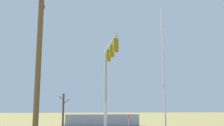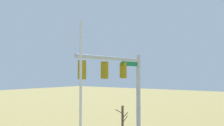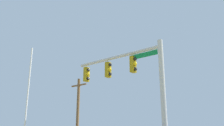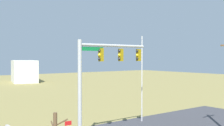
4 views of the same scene
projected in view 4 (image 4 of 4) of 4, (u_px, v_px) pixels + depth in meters
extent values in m
cylinder|color=#B2B5BA|center=(80.00, 92.00, 19.36)|extent=(0.28, 0.28, 7.24)
cylinder|color=#B2B5BA|center=(114.00, 46.00, 21.15)|extent=(6.02, 0.27, 0.20)
cube|color=#0F7238|center=(93.00, 49.00, 19.97)|extent=(1.80, 0.05, 0.28)
cube|color=#937A0F|center=(101.00, 55.00, 20.42)|extent=(0.24, 0.36, 0.96)
sphere|color=black|center=(99.00, 51.00, 20.32)|extent=(0.22, 0.22, 0.22)
sphere|color=yellow|center=(99.00, 55.00, 20.33)|extent=(0.22, 0.22, 0.22)
sphere|color=black|center=(99.00, 59.00, 20.33)|extent=(0.22, 0.22, 0.22)
cube|color=#937A0F|center=(121.00, 55.00, 21.57)|extent=(0.24, 0.36, 0.96)
sphere|color=black|center=(119.00, 51.00, 21.47)|extent=(0.22, 0.22, 0.22)
sphere|color=yellow|center=(119.00, 55.00, 21.47)|extent=(0.22, 0.22, 0.22)
sphere|color=black|center=(119.00, 59.00, 21.48)|extent=(0.22, 0.22, 0.22)
cube|color=#937A0F|center=(139.00, 55.00, 22.71)|extent=(0.24, 0.36, 0.96)
sphere|color=black|center=(137.00, 51.00, 22.62)|extent=(0.22, 0.22, 0.22)
sphere|color=yellow|center=(137.00, 55.00, 22.62)|extent=(0.22, 0.22, 0.22)
sphere|color=black|center=(137.00, 59.00, 22.63)|extent=(0.22, 0.22, 0.22)
cylinder|color=silver|center=(142.00, 79.00, 26.41)|extent=(0.10, 0.10, 8.00)
cylinder|color=brown|center=(61.00, 122.00, 14.03)|extent=(0.54, 0.47, 0.39)
cube|color=red|center=(68.00, 123.00, 21.15)|extent=(0.56, 0.02, 0.32)
cube|color=silver|center=(24.00, 71.00, 68.27)|extent=(7.52, 10.58, 5.26)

